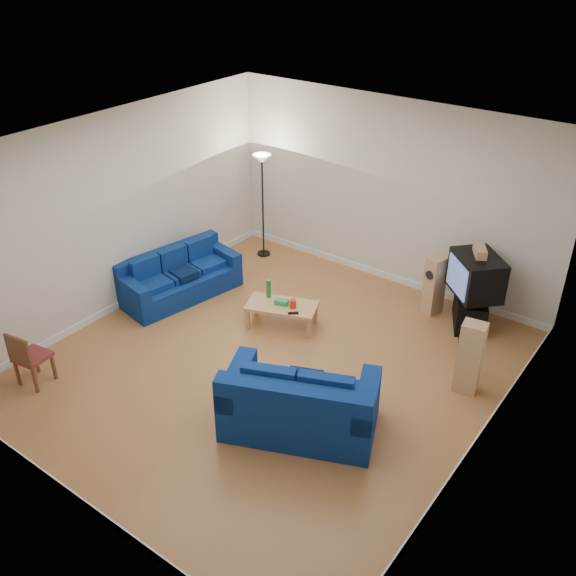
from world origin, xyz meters
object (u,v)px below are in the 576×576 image
Objects in this scene: tv_stand at (470,311)px; television at (476,275)px; coffee_table at (282,307)px; sofa_loveseat at (299,408)px; sofa_three_seat at (178,279)px.

television is at bearing -1.39° from tv_stand.
coffee_table is at bearing -78.70° from tv_stand.
television reaches higher than sofa_loveseat.
sofa_three_seat is 1.78× the size of coffee_table.
tv_stand is at bearing 55.20° from sofa_loveseat.
sofa_three_seat is 2.62× the size of tv_stand.
coffee_table is 1.19× the size of television.
coffee_table is at bearing -99.91° from television.
coffee_table is at bearing 109.17° from sofa_loveseat.
sofa_loveseat is 2.11× the size of television.
coffee_table is 1.48× the size of tv_stand.
television is (0.02, -0.04, 0.66)m from tv_stand.
sofa_loveseat reaches higher than tv_stand.
television reaches higher than tv_stand.
sofa_three_seat reaches higher than tv_stand.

